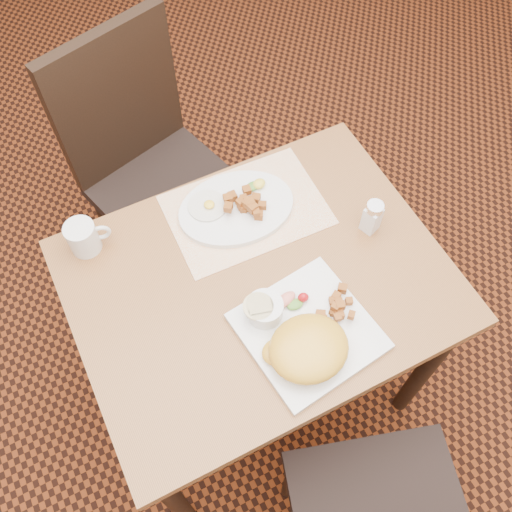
% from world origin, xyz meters
% --- Properties ---
extents(ground, '(8.00, 8.00, 0.00)m').
position_xyz_m(ground, '(0.00, 0.00, 0.00)').
color(ground, black).
rests_on(ground, ground).
extents(table, '(0.90, 0.70, 0.75)m').
position_xyz_m(table, '(0.00, 0.00, 0.64)').
color(table, '#945B2D').
rests_on(table, ground).
extents(chair_far, '(0.52, 0.53, 0.97)m').
position_xyz_m(chair_far, '(-0.07, 0.65, 0.54)').
color(chair_far, black).
rests_on(chair_far, ground).
extents(placemat, '(0.41, 0.29, 0.00)m').
position_xyz_m(placemat, '(0.06, 0.20, 0.75)').
color(placemat, white).
rests_on(placemat, table).
extents(plate_square, '(0.31, 0.31, 0.02)m').
position_xyz_m(plate_square, '(0.04, -0.17, 0.76)').
color(plate_square, silver).
rests_on(plate_square, table).
extents(plate_oval, '(0.33, 0.26, 0.02)m').
position_xyz_m(plate_oval, '(0.04, 0.21, 0.76)').
color(plate_oval, silver).
rests_on(plate_oval, placemat).
extents(hollandaise_mound, '(0.19, 0.16, 0.07)m').
position_xyz_m(hollandaise_mound, '(0.00, -0.22, 0.80)').
color(hollandaise_mound, gold).
rests_on(hollandaise_mound, plate_square).
extents(ramekin, '(0.09, 0.08, 0.05)m').
position_xyz_m(ramekin, '(-0.04, -0.09, 0.79)').
color(ramekin, silver).
rests_on(ramekin, plate_square).
extents(garnish_sq, '(0.09, 0.06, 0.03)m').
position_xyz_m(garnish_sq, '(0.03, -0.10, 0.78)').
color(garnish_sq, '#387223').
rests_on(garnish_sq, plate_square).
extents(fried_egg, '(0.10, 0.10, 0.02)m').
position_xyz_m(fried_egg, '(-0.03, 0.24, 0.77)').
color(fried_egg, white).
rests_on(fried_egg, plate_oval).
extents(garnish_ov, '(0.06, 0.04, 0.02)m').
position_xyz_m(garnish_ov, '(0.11, 0.24, 0.78)').
color(garnish_ov, '#387223').
rests_on(garnish_ov, plate_oval).
extents(salt_shaker, '(0.05, 0.05, 0.10)m').
position_xyz_m(salt_shaker, '(0.32, 0.01, 0.80)').
color(salt_shaker, white).
rests_on(salt_shaker, table).
extents(coffee_mug, '(0.11, 0.08, 0.09)m').
position_xyz_m(coffee_mug, '(-0.34, 0.28, 0.79)').
color(coffee_mug, silver).
rests_on(coffee_mug, table).
extents(home_fries_sq, '(0.12, 0.10, 0.04)m').
position_xyz_m(home_fries_sq, '(0.11, -0.16, 0.78)').
color(home_fries_sq, '#A3561A').
rests_on(home_fries_sq, plate_square).
extents(home_fries_ov, '(0.11, 0.11, 0.04)m').
position_xyz_m(home_fries_ov, '(0.06, 0.19, 0.79)').
color(home_fries_ov, '#A3561A').
rests_on(home_fries_ov, plate_oval).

